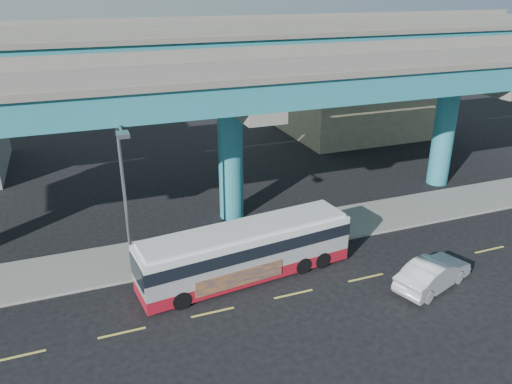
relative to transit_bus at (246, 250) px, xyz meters
name	(u,v)px	position (x,y,z in m)	size (l,w,h in m)	color
ground	(291,291)	(1.57, -1.96, -1.53)	(120.00, 120.00, 0.00)	black
sidewalk	(251,239)	(1.57, 3.54, -1.46)	(70.00, 4.00, 0.15)	gray
lane_markings	(294,294)	(1.57, -2.26, -1.52)	(58.00, 0.12, 0.01)	#D8C64C
viaduct	(228,70)	(1.57, 7.14, 7.61)	(52.00, 12.40, 11.70)	teal
building_beige	(362,97)	(19.57, 21.02, 1.98)	(14.00, 10.23, 7.00)	#C0AE89
transit_bus	(246,250)	(0.00, 0.00, 0.00)	(11.08, 3.58, 2.79)	maroon
sedan	(433,273)	(8.13, -4.06, -0.79)	(4.73, 2.91, 1.47)	silver
street_lamp	(124,181)	(-5.33, 1.47, 3.88)	(0.50, 2.63, 8.14)	gray
stop_sign	(299,215)	(3.92, 2.22, 0.24)	(0.68, 0.17, 2.29)	gray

